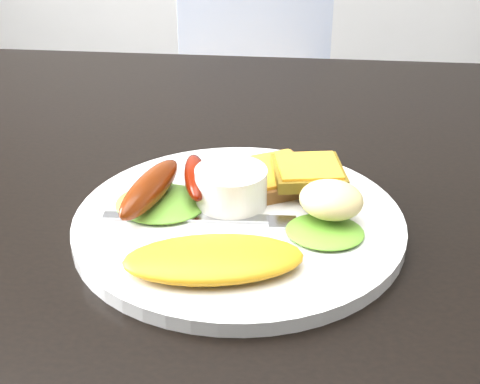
{
  "coord_description": "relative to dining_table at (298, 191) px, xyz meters",
  "views": [
    {
      "loc": [
        0.0,
        -0.62,
        1.06
      ],
      "look_at": [
        -0.05,
        -0.1,
        0.78
      ],
      "focal_mm": 50.0,
      "sensor_mm": 36.0,
      "label": 1
    }
  ],
  "objects": [
    {
      "name": "omelette",
      "position": [
        -0.06,
        -0.2,
        0.04
      ],
      "size": [
        0.15,
        0.09,
        0.02
      ],
      "primitive_type": "ellipsoid",
      "rotation": [
        0.0,
        0.0,
        0.18
      ],
      "color": "#FFAD18",
      "rests_on": "plate"
    },
    {
      "name": "dining_chair",
      "position": [
        -0.14,
        1.02,
        -0.28
      ],
      "size": [
        0.51,
        0.51,
        0.05
      ],
      "primitive_type": "cube",
      "rotation": [
        0.0,
        0.0,
        0.22
      ],
      "color": "tan",
      "rests_on": "ground"
    },
    {
      "name": "toast_a",
      "position": [
        -0.03,
        -0.05,
        0.04
      ],
      "size": [
        0.11,
        0.11,
        0.01
      ],
      "primitive_type": "cube",
      "rotation": [
        0.0,
        0.0,
        0.49
      ],
      "color": "#905B2B",
      "rests_on": "plate"
    },
    {
      "name": "potato_salad",
      "position": [
        0.03,
        -0.12,
        0.06
      ],
      "size": [
        0.07,
        0.07,
        0.03
      ],
      "primitive_type": "ellipsoid",
      "rotation": [
        0.0,
        0.0,
        -0.39
      ],
      "color": "#F8F4B2",
      "rests_on": "lettuce_right"
    },
    {
      "name": "sausage_b",
      "position": [
        -0.1,
        -0.08,
        0.05
      ],
      "size": [
        0.04,
        0.09,
        0.02
      ],
      "primitive_type": "ellipsoid",
      "rotation": [
        0.0,
        0.0,
        0.21
      ],
      "color": "#711B05",
      "rests_on": "lettuce_left"
    },
    {
      "name": "fork",
      "position": [
        -0.1,
        -0.12,
        0.03
      ],
      "size": [
        0.15,
        0.02,
        0.0
      ],
      "primitive_type": "cube",
      "rotation": [
        0.0,
        0.0,
        0.06
      ],
      "color": "#ADAFB7",
      "rests_on": "plate"
    },
    {
      "name": "toast_b",
      "position": [
        0.01,
        -0.06,
        0.05
      ],
      "size": [
        0.07,
        0.07,
        0.01
      ],
      "primitive_type": "cube",
      "rotation": [
        0.0,
        0.0,
        0.17
      ],
      "color": "olive",
      "rests_on": "toast_a"
    },
    {
      "name": "lettuce_right",
      "position": [
        0.02,
        -0.14,
        0.04
      ],
      "size": [
        0.07,
        0.07,
        0.01
      ],
      "primitive_type": "ellipsoid",
      "rotation": [
        0.0,
        0.0,
        -0.09
      ],
      "color": "#3C912F",
      "rests_on": "plate"
    },
    {
      "name": "lettuce_left",
      "position": [
        -0.12,
        -0.1,
        0.04
      ],
      "size": [
        0.09,
        0.08,
        0.01
      ],
      "primitive_type": "ellipsoid",
      "rotation": [
        0.0,
        0.0,
        -0.07
      ],
      "color": "#51821C",
      "rests_on": "plate"
    },
    {
      "name": "sausage_a",
      "position": [
        -0.13,
        -0.11,
        0.05
      ],
      "size": [
        0.05,
        0.11,
        0.03
      ],
      "primitive_type": "ellipsoid",
      "rotation": [
        0.0,
        0.0,
        -0.22
      ],
      "color": "maroon",
      "rests_on": "lettuce_left"
    },
    {
      "name": "plate",
      "position": [
        -0.05,
        -0.11,
        0.03
      ],
      "size": [
        0.29,
        0.29,
        0.01
      ],
      "primitive_type": "cylinder",
      "color": "white",
      "rests_on": "dining_table"
    },
    {
      "name": "dining_table",
      "position": [
        0.0,
        0.0,
        0.0
      ],
      "size": [
        1.2,
        0.8,
        0.04
      ],
      "primitive_type": "cube",
      "color": "black",
      "rests_on": "ground"
    },
    {
      "name": "ramekin",
      "position": [
        -0.06,
        -0.09,
        0.05
      ],
      "size": [
        0.08,
        0.08,
        0.04
      ],
      "primitive_type": "cylinder",
      "rotation": [
        0.0,
        0.0,
        0.26
      ],
      "color": "white",
      "rests_on": "plate"
    }
  ]
}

